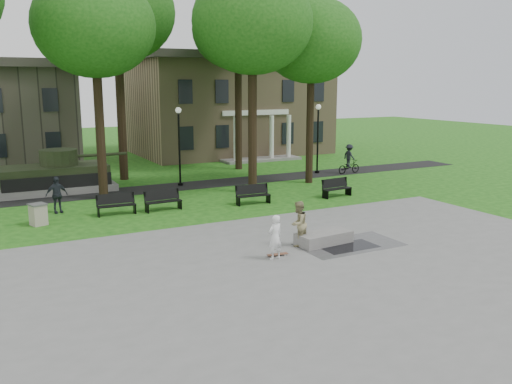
{
  "coord_description": "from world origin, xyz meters",
  "views": [
    {
      "loc": [
        -10.48,
        -18.59,
        6.13
      ],
      "look_at": [
        0.42,
        2.2,
        1.4
      ],
      "focal_mm": 38.0,
      "sensor_mm": 36.0,
      "label": 1
    }
  ],
  "objects_px": {
    "concrete_block": "(324,238)",
    "park_bench_0": "(116,204)",
    "skateboarder": "(275,237)",
    "trash_bin": "(38,214)",
    "friend_watching": "(298,224)",
    "cyclist": "(349,162)"
  },
  "relations": [
    {
      "from": "friend_watching",
      "to": "concrete_block",
      "type": "bearing_deg",
      "value": 139.99
    },
    {
      "from": "concrete_block",
      "to": "friend_watching",
      "type": "xyz_separation_m",
      "value": [
        -1.04,
        0.22,
        0.64
      ]
    },
    {
      "from": "concrete_block",
      "to": "park_bench_0",
      "type": "distance_m",
      "value": 10.44
    },
    {
      "from": "trash_bin",
      "to": "skateboarder",
      "type": "bearing_deg",
      "value": -52.66
    },
    {
      "from": "friend_watching",
      "to": "cyclist",
      "type": "distance_m",
      "value": 17.72
    },
    {
      "from": "skateboarder",
      "to": "park_bench_0",
      "type": "distance_m",
      "value": 9.92
    },
    {
      "from": "skateboarder",
      "to": "cyclist",
      "type": "bearing_deg",
      "value": -146.95
    },
    {
      "from": "park_bench_0",
      "to": "cyclist",
      "type": "bearing_deg",
      "value": 17.56
    },
    {
      "from": "skateboarder",
      "to": "park_bench_0",
      "type": "xyz_separation_m",
      "value": [
        -3.36,
        9.33,
        -0.3
      ]
    },
    {
      "from": "skateboarder",
      "to": "friend_watching",
      "type": "bearing_deg",
      "value": -159.93
    },
    {
      "from": "concrete_block",
      "to": "trash_bin",
      "type": "distance_m",
      "value": 12.53
    },
    {
      "from": "concrete_block",
      "to": "trash_bin",
      "type": "height_order",
      "value": "trash_bin"
    },
    {
      "from": "skateboarder",
      "to": "concrete_block",
      "type": "bearing_deg",
      "value": -175.57
    },
    {
      "from": "concrete_block",
      "to": "friend_watching",
      "type": "bearing_deg",
      "value": 168.29
    },
    {
      "from": "park_bench_0",
      "to": "trash_bin",
      "type": "distance_m",
      "value": 3.51
    },
    {
      "from": "trash_bin",
      "to": "cyclist",
      "type": "bearing_deg",
      "value": 13.34
    },
    {
      "from": "skateboarder",
      "to": "trash_bin",
      "type": "distance_m",
      "value": 11.3
    },
    {
      "from": "concrete_block",
      "to": "friend_watching",
      "type": "distance_m",
      "value": 1.24
    },
    {
      "from": "friend_watching",
      "to": "cyclist",
      "type": "bearing_deg",
      "value": -161.73
    },
    {
      "from": "skateboarder",
      "to": "friend_watching",
      "type": "xyz_separation_m",
      "value": [
        1.58,
        1.0,
        0.07
      ]
    },
    {
      "from": "park_bench_0",
      "to": "trash_bin",
      "type": "relative_size",
      "value": 1.9
    },
    {
      "from": "concrete_block",
      "to": "park_bench_0",
      "type": "height_order",
      "value": "park_bench_0"
    }
  ]
}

